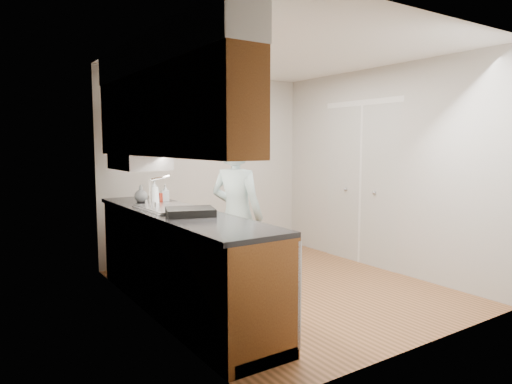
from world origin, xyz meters
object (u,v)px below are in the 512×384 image
Objects in this scene: soda_can at (160,198)px; soap_bottle_c at (141,193)px; soap_bottle_a at (154,192)px; dish_rack at (190,212)px; person at (237,206)px; soap_bottle_b at (165,193)px.

soap_bottle_c is at bearing 121.28° from soda_can.
dish_rack is (-0.00, -0.84, -0.10)m from soap_bottle_a.
soap_bottle_c is 0.25m from soda_can.
soap_bottle_a is (-0.69, 0.48, 0.14)m from person.
soap_bottle_a is 0.15m from soda_can.
person is 1.07m from soap_bottle_c.
soap_bottle_b is at bearing 45.43° from soap_bottle_a.
soap_bottle_a reaches higher than soap_bottle_c.
person reaches higher than soap_bottle_c.
person is 10.14× the size of soap_bottle_b.
soap_bottle_b reaches higher than soda_can.
soap_bottle_c is at bearing 157.46° from soap_bottle_b.
dish_rack is (-0.69, -0.36, 0.04)m from person.
person is 0.83m from soda_can.
soap_bottle_b is 0.26m from soap_bottle_c.
soap_bottle_c is 1.70× the size of soda_can.
dish_rack is (-0.10, -0.93, -0.02)m from soda_can.
soap_bottle_b is 1.00× the size of soap_bottle_c.
person is at bearing -43.92° from soda_can.
soap_bottle_a is at bearing 28.90° from person.
person is 0.85m from soap_bottle_a.
soda_can is 0.26× the size of dish_rack.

